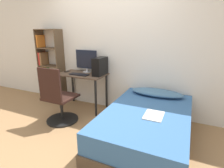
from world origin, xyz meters
TOP-DOWN VIEW (x-y plane):
  - ground_plane at (0.00, 0.00)m, footprint 14.00×14.00m
  - wall_back at (0.00, 1.39)m, footprint 8.00×0.05m
  - desk at (-0.49, 1.08)m, footprint 0.97×0.56m
  - bookshelf at (-1.52, 1.22)m, footprint 0.58×0.28m
  - office_chair at (-0.53, 0.37)m, footprint 0.57×0.57m
  - bed at (1.03, 0.44)m, footprint 1.17×1.85m
  - pillow at (1.03, 1.10)m, footprint 0.89×0.36m
  - magazine at (1.14, 0.31)m, footprint 0.24×0.32m
  - monitor at (-0.49, 1.26)m, footprint 0.52×0.17m
  - keyboard at (-0.49, 0.97)m, footprint 0.40×0.14m
  - pc_tower at (-0.11, 1.15)m, footprint 0.17×0.38m
  - phone at (-0.90, 1.11)m, footprint 0.07×0.14m

SIDE VIEW (x-z plane):
  - ground_plane at x=0.00m, z-range 0.00..0.00m
  - bed at x=1.03m, z-range 0.00..0.50m
  - office_chair at x=-0.53m, z-range -0.12..0.90m
  - magazine at x=1.14m, z-range 0.50..0.51m
  - pillow at x=1.03m, z-range 0.50..0.61m
  - desk at x=-0.49m, z-range 0.24..0.99m
  - phone at x=-0.90m, z-range 0.75..0.76m
  - keyboard at x=-0.49m, z-range 0.75..0.77m
  - bookshelf at x=-1.52m, z-range -0.06..1.57m
  - pc_tower at x=-0.11m, z-range 0.75..1.09m
  - monitor at x=-0.49m, z-range 0.77..1.24m
  - wall_back at x=0.00m, z-range 0.00..2.50m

